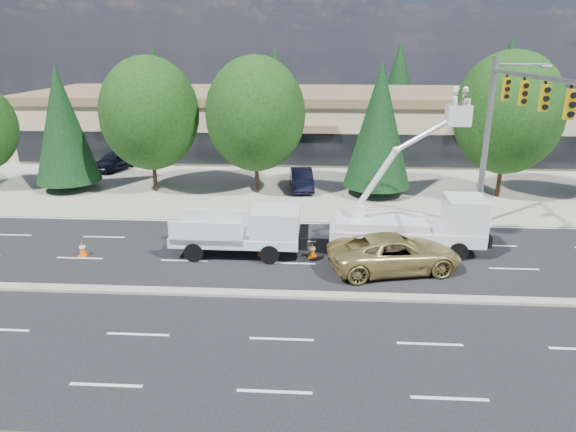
# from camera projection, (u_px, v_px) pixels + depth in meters

# --- Properties ---
(ground) EXTENTS (140.00, 140.00, 0.00)m
(ground) POSITION_uv_depth(u_px,v_px,m) (287.00, 296.00, 20.54)
(ground) COLOR black
(ground) RESTS_ON ground
(concrete_apron) EXTENTS (140.00, 22.00, 0.01)m
(concrete_apron) POSITION_uv_depth(u_px,v_px,m) (303.00, 175.00, 39.46)
(concrete_apron) COLOR gray
(concrete_apron) RESTS_ON ground
(road_median) EXTENTS (120.00, 0.55, 0.12)m
(road_median) POSITION_uv_depth(u_px,v_px,m) (287.00, 294.00, 20.52)
(road_median) COLOR gray
(road_median) RESTS_ON ground
(strip_mall) EXTENTS (50.40, 15.40, 5.50)m
(strip_mall) POSITION_uv_depth(u_px,v_px,m) (307.00, 120.00, 48.00)
(strip_mall) COLOR tan
(strip_mall) RESTS_ON ground
(tree_front_b) EXTENTS (4.27, 4.27, 8.41)m
(tree_front_b) POSITION_uv_depth(u_px,v_px,m) (62.00, 124.00, 34.22)
(tree_front_b) COLOR #332114
(tree_front_b) RESTS_ON ground
(tree_front_c) EXTENTS (6.45, 6.45, 8.96)m
(tree_front_c) POSITION_uv_depth(u_px,v_px,m) (150.00, 114.00, 33.64)
(tree_front_c) COLOR #332114
(tree_front_c) RESTS_ON ground
(tree_front_d) EXTENTS (6.48, 6.48, 9.00)m
(tree_front_d) POSITION_uv_depth(u_px,v_px,m) (256.00, 114.00, 33.23)
(tree_front_d) COLOR #332114
(tree_front_d) RESTS_ON ground
(tree_front_e) EXTENTS (4.41, 4.41, 8.68)m
(tree_front_e) POSITION_uv_depth(u_px,v_px,m) (379.00, 125.00, 32.96)
(tree_front_e) COLOR #332114
(tree_front_e) RESTS_ON ground
(tree_front_f) EXTENTS (6.72, 6.72, 9.32)m
(tree_front_f) POSITION_uv_depth(u_px,v_px,m) (508.00, 113.00, 32.24)
(tree_front_f) COLOR #332114
(tree_front_f) RESTS_ON ground
(tree_back_a) EXTENTS (4.82, 4.82, 9.50)m
(tree_back_a) POSITION_uv_depth(u_px,v_px,m) (156.00, 85.00, 59.70)
(tree_back_a) COLOR #332114
(tree_back_a) RESTS_ON ground
(tree_back_b) EXTENTS (4.79, 4.79, 9.45)m
(tree_back_b) POSITION_uv_depth(u_px,v_px,m) (275.00, 85.00, 58.90)
(tree_back_b) COLOR #332114
(tree_back_b) RESTS_ON ground
(tree_back_c) EXTENTS (5.09, 5.09, 10.03)m
(tree_back_c) POSITION_uv_depth(u_px,v_px,m) (398.00, 83.00, 57.99)
(tree_back_c) COLOR #332114
(tree_back_c) RESTS_ON ground
(tree_back_d) EXTENTS (5.34, 5.34, 10.52)m
(tree_back_d) POSITION_uv_depth(u_px,v_px,m) (507.00, 81.00, 57.21)
(tree_back_d) COLOR #332114
(tree_back_d) RESTS_ON ground
(signal_mast) EXTENTS (2.76, 10.16, 9.00)m
(signal_mast) POSITION_uv_depth(u_px,v_px,m) (504.00, 121.00, 24.70)
(signal_mast) COLOR gray
(signal_mast) RESTS_ON ground
(utility_pickup) EXTENTS (6.05, 2.46, 2.31)m
(utility_pickup) POSITION_uv_depth(u_px,v_px,m) (245.00, 235.00, 24.33)
(utility_pickup) COLOR silver
(utility_pickup) RESTS_ON ground
(bucket_truck) EXTENTS (7.30, 2.55, 7.81)m
(bucket_truck) POSITION_uv_depth(u_px,v_px,m) (419.00, 219.00, 24.49)
(bucket_truck) COLOR silver
(bucket_truck) RESTS_ON ground
(traffic_cone_a) EXTENTS (0.40, 0.40, 0.70)m
(traffic_cone_a) POSITION_uv_depth(u_px,v_px,m) (82.00, 249.00, 24.36)
(traffic_cone_a) COLOR #EE5407
(traffic_cone_a) RESTS_ON ground
(traffic_cone_b) EXTENTS (0.40, 0.40, 0.70)m
(traffic_cone_b) POSITION_uv_depth(u_px,v_px,m) (261.00, 248.00, 24.44)
(traffic_cone_b) COLOR #EE5407
(traffic_cone_b) RESTS_ON ground
(traffic_cone_c) EXTENTS (0.40, 0.40, 0.70)m
(traffic_cone_c) POSITION_uv_depth(u_px,v_px,m) (312.00, 250.00, 24.19)
(traffic_cone_c) COLOR #EE5407
(traffic_cone_c) RESTS_ON ground
(minivan) EXTENTS (6.29, 3.93, 1.62)m
(minivan) POSITION_uv_depth(u_px,v_px,m) (395.00, 253.00, 22.66)
(minivan) COLOR tan
(minivan) RESTS_ON ground
(parked_car_west) EXTENTS (3.16, 4.80, 1.52)m
(parked_car_west) POSITION_uv_depth(u_px,v_px,m) (115.00, 160.00, 41.04)
(parked_car_west) COLOR black
(parked_car_west) RESTS_ON ground
(parked_car_east) EXTENTS (1.91, 4.34, 1.39)m
(parked_car_east) POSITION_uv_depth(u_px,v_px,m) (302.00, 179.00, 35.46)
(parked_car_east) COLOR black
(parked_car_east) RESTS_ON ground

